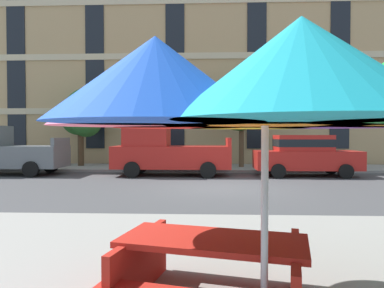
% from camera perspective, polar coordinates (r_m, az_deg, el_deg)
% --- Properties ---
extents(ground_plane, '(120.00, 120.00, 0.00)m').
position_cam_1_polar(ground_plane, '(12.05, 4.77, -7.06)').
color(ground_plane, '#424244').
extents(sidewalk_far, '(56.00, 3.60, 0.12)m').
position_cam_1_polar(sidewalk_far, '(18.79, 3.93, -3.82)').
color(sidewalk_far, gray).
rests_on(sidewalk_far, ground).
extents(apartment_building, '(47.50, 12.08, 16.00)m').
position_cam_1_polar(apartment_building, '(27.61, 3.50, 14.45)').
color(apartment_building, tan).
rests_on(apartment_building, ground).
extents(pickup_gray, '(5.10, 2.12, 2.20)m').
position_cam_1_polar(pickup_gray, '(18.15, -28.15, -1.11)').
color(pickup_gray, slate).
rests_on(pickup_gray, ground).
extents(pickup_red, '(5.10, 2.12, 2.20)m').
position_cam_1_polar(pickup_red, '(15.72, -4.07, -1.31)').
color(pickup_red, '#B21E19').
rests_on(pickup_red, ground).
extents(sedan_red, '(4.40, 1.98, 1.78)m').
position_cam_1_polar(sedan_red, '(16.19, 17.58, -1.57)').
color(sedan_red, '#B21E19').
rests_on(sedan_red, ground).
extents(street_tree_left, '(2.66, 2.38, 4.35)m').
position_cam_1_polar(street_tree_left, '(20.39, -16.87, 4.54)').
color(street_tree_left, '#4C3823').
rests_on(street_tree_left, ground).
extents(street_tree_middle, '(2.69, 2.76, 5.01)m').
position_cam_1_polar(street_tree_middle, '(18.85, 7.93, 6.49)').
color(street_tree_middle, brown).
rests_on(street_tree_middle, ground).
extents(patio_umbrella, '(3.52, 3.52, 2.45)m').
position_cam_1_polar(patio_umbrella, '(2.96, 11.62, 8.01)').
color(patio_umbrella, silver).
rests_on(patio_umbrella, ground).
extents(picnic_table, '(2.10, 1.90, 0.77)m').
position_cam_1_polar(picnic_table, '(3.70, 3.33, -18.93)').
color(picnic_table, red).
rests_on(picnic_table, ground).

